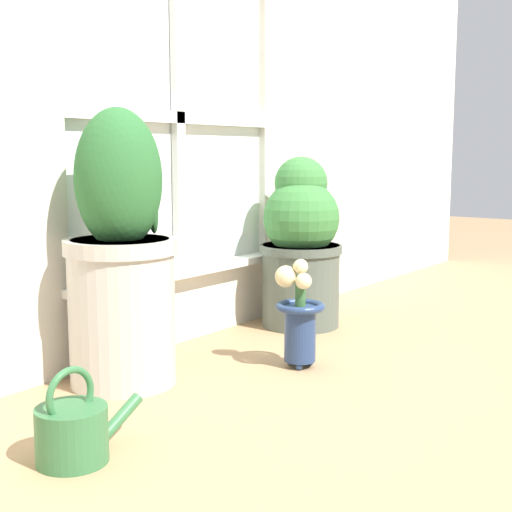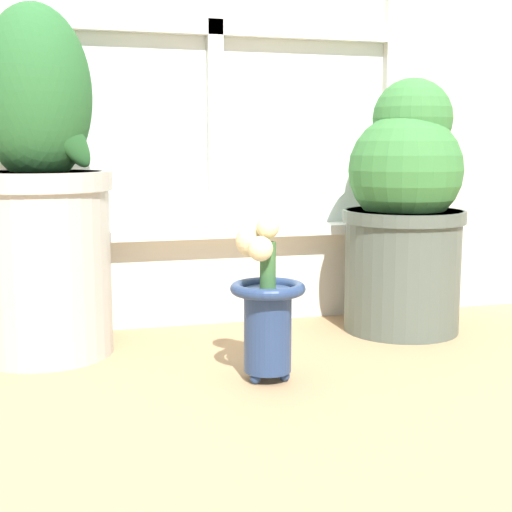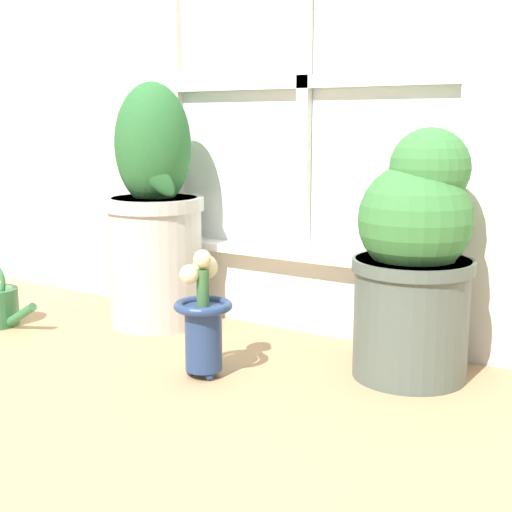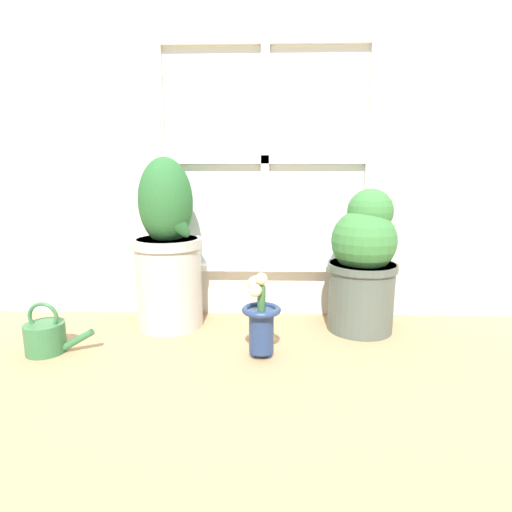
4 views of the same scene
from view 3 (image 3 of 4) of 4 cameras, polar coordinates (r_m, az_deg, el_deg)
ground_plane at (r=1.64m, az=-6.83°, el=-10.88°), size 10.00×10.00×0.00m
potted_plant_left at (r=2.13m, az=-8.10°, el=3.16°), size 0.29×0.29×0.72m
potted_plant_right at (r=1.70m, az=12.60°, el=-0.20°), size 0.29×0.29×0.59m
flower_vase at (r=1.70m, az=-4.27°, el=-4.89°), size 0.14×0.14×0.31m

